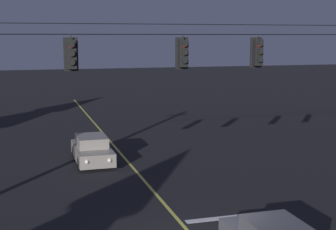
% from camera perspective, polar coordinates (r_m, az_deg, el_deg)
% --- Properties ---
extents(lane_centre_stripe, '(0.14, 60.00, 0.01)m').
position_cam_1_polar(lane_centre_stripe, '(24.29, -3.37, -6.80)').
color(lane_centre_stripe, '#D1C64C').
rests_on(lane_centre_stripe, ground).
extents(stop_bar_paint, '(3.40, 0.36, 0.01)m').
position_cam_1_polar(stop_bar_paint, '(18.88, 7.07, -11.55)').
color(stop_bar_paint, silver).
rests_on(stop_bar_paint, ground).
extents(signal_span_assembly, '(21.79, 0.32, 8.08)m').
position_cam_1_polar(signal_span_assembly, '(17.75, 0.92, 1.20)').
color(signal_span_assembly, '#423021').
rests_on(signal_span_assembly, ground).
extents(traffic_light_left_inner, '(0.48, 0.41, 1.22)m').
position_cam_1_polar(traffic_light_left_inner, '(16.85, -11.02, 6.84)').
color(traffic_light_left_inner, black).
extents(traffic_light_centre, '(0.48, 0.41, 1.22)m').
position_cam_1_polar(traffic_light_centre, '(17.65, 1.76, 7.09)').
color(traffic_light_centre, black).
extents(traffic_light_right_inner, '(0.48, 0.41, 1.22)m').
position_cam_1_polar(traffic_light_right_inner, '(18.77, 10.28, 7.07)').
color(traffic_light_right_inner, black).
extents(car_oncoming_lead, '(1.80, 4.42, 1.39)m').
position_cam_1_polar(car_oncoming_lead, '(26.77, -8.69, -3.98)').
color(car_oncoming_lead, gray).
rests_on(car_oncoming_lead, ground).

